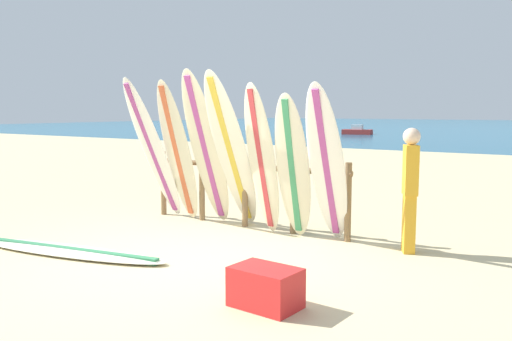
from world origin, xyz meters
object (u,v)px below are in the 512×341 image
surfboard_lying_on_sand (67,250)px  surfboard_rack (245,183)px  surfboard_leaning_center_right (262,159)px  surfboard_leaning_far_left (153,150)px  small_boat_offshore (357,131)px  surfboard_leaning_left (178,152)px  surfboard_leaning_center (231,151)px  surfboard_leaning_center_left (206,149)px  surfboard_leaning_far_right (327,165)px  surfboard_leaning_right (293,167)px  beachgoer_standing (410,185)px  cooler_box (265,287)px

surfboard_lying_on_sand → surfboard_rack: bearing=68.8°
surfboard_leaning_center_right → surfboard_rack: bearing=148.9°
surfboard_leaning_far_left → small_boat_offshore: bearing=107.0°
surfboard_leaning_center_right → surfboard_leaning_left: bearing=179.6°
surfboard_leaning_left → surfboard_leaning_center: bearing=-0.4°
surfboard_leaning_center_left → surfboard_lying_on_sand: surfboard_leaning_center_left is taller
surfboard_leaning_center_right → surfboard_leaning_far_right: 1.03m
surfboard_leaning_right → surfboard_leaning_center_left: bearing=-179.9°
small_boat_offshore → surfboard_rack: bearing=-70.2°
surfboard_rack → beachgoer_standing: (2.53, -0.10, 0.19)m
surfboard_leaning_right → surfboard_leaning_far_right: 0.54m
surfboard_leaning_far_left → surfboard_leaning_center_right: surfboard_leaning_far_left is taller
surfboard_leaning_far_right → cooler_box: surfboard_leaning_far_right is taller
surfboard_leaning_center_right → cooler_box: (1.54, -2.31, -0.89)m
surfboard_leaning_far_left → surfboard_leaning_right: bearing=2.8°
surfboard_leaning_center_right → surfboard_leaning_far_left: bearing=-176.9°
surfboard_leaning_far_right → beachgoer_standing: size_ratio=1.37×
surfboard_leaning_far_right → surfboard_leaning_far_left: bearing=-178.7°
surfboard_leaning_far_right → surfboard_leaning_right: bearing=174.3°
surfboard_leaning_far_left → surfboard_leaning_right: surfboard_leaning_far_left is taller
beachgoer_standing → surfboard_leaning_left: bearing=-177.0°
surfboard_lying_on_sand → surfboard_leaning_center: bearing=67.0°
surfboard_leaning_far_right → surfboard_leaning_center_right: bearing=177.7°
surfboard_leaning_center_right → small_boat_offshore: size_ratio=0.95×
surfboard_leaning_far_right → surfboard_leaning_center: bearing=178.3°
surfboard_leaning_center_right → surfboard_lying_on_sand: size_ratio=0.74×
beachgoer_standing → small_boat_offshore: beachgoer_standing is taller
surfboard_leaning_center → small_boat_offshore: 31.85m
surfboard_leaning_left → cooler_box: surfboard_leaning_left is taller
surfboard_leaning_far_left → surfboard_leaning_right: 2.49m
surfboard_rack → surfboard_leaning_right: size_ratio=1.74×
small_boat_offshore → cooler_box: size_ratio=3.74×
surfboard_leaning_center → surfboard_leaning_right: surfboard_leaning_center is taller
surfboard_leaning_far_left → small_boat_offshore: 31.49m
surfboard_leaning_left → surfboard_leaning_far_right: size_ratio=1.05×
surfboard_leaning_far_right → small_boat_offshore: bearing=112.2°
surfboard_leaning_right → surfboard_leaning_far_right: bearing=-5.7°
surfboard_leaning_center_right → beachgoer_standing: 2.05m
surfboard_leaning_left → surfboard_leaning_center_right: size_ratio=1.04×
surfboard_leaning_center_left → small_boat_offshore: (-10.21, 29.98, -0.92)m
surfboard_leaning_center_left → beachgoer_standing: bearing=3.6°
surfboard_leaning_center → small_boat_offshore: surfboard_leaning_center is taller
surfboard_leaning_center → surfboard_leaning_left: bearing=179.6°
surfboard_leaning_center_left → cooler_box: surfboard_leaning_center_left is taller
surfboard_leaning_left → surfboard_leaning_center_left: 0.57m
beachgoer_standing → cooler_box: beachgoer_standing is taller
surfboard_leaning_center → surfboard_leaning_right: (1.02, 0.01, -0.16)m
surfboard_leaning_left → small_boat_offshore: surfboard_leaning_left is taller
surfboard_leaning_center_right → small_boat_offshore: (-11.21, 29.99, -0.81)m
surfboard_rack → surfboard_lying_on_sand: 2.72m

